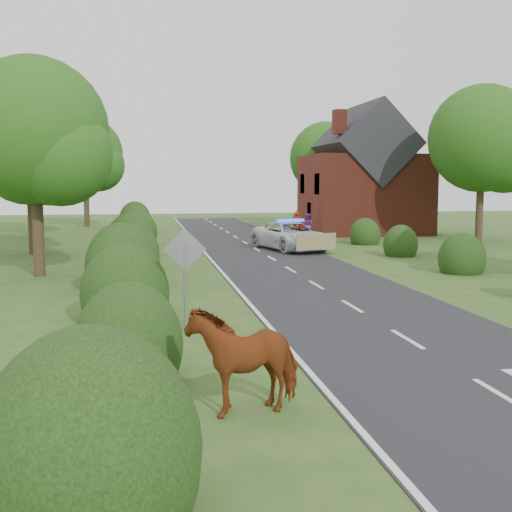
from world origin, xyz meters
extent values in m
plane|color=#2B551B|center=(0.00, 0.00, 0.00)|extent=(120.00, 120.00, 0.00)
cube|color=black|center=(0.00, 15.00, 0.01)|extent=(6.00, 70.00, 0.02)
cube|color=white|center=(0.00, -4.00, 0.03)|extent=(0.12, 1.80, 0.01)
cube|color=white|center=(0.00, 0.00, 0.03)|extent=(0.12, 1.80, 0.01)
cube|color=white|center=(0.00, 4.00, 0.03)|extent=(0.12, 1.80, 0.01)
cube|color=white|center=(0.00, 8.00, 0.03)|extent=(0.12, 1.80, 0.01)
cube|color=white|center=(0.00, 12.00, 0.03)|extent=(0.12, 1.80, 0.01)
cube|color=white|center=(0.00, 16.00, 0.03)|extent=(0.12, 1.80, 0.01)
cube|color=white|center=(0.00, 20.00, 0.03)|extent=(0.12, 1.80, 0.01)
cube|color=white|center=(0.00, 24.00, 0.03)|extent=(0.12, 1.80, 0.01)
cube|color=white|center=(0.00, 28.00, 0.03)|extent=(0.12, 1.80, 0.01)
cube|color=white|center=(0.00, 32.00, 0.03)|extent=(0.12, 1.80, 0.01)
cube|color=white|center=(0.00, 36.00, 0.03)|extent=(0.12, 1.80, 0.01)
cube|color=white|center=(0.00, 40.00, 0.03)|extent=(0.12, 1.80, 0.01)
cube|color=white|center=(0.00, 44.00, 0.03)|extent=(0.12, 1.80, 0.01)
cube|color=white|center=(0.00, 48.00, 0.03)|extent=(0.12, 1.80, 0.01)
cube|color=white|center=(-2.90, 15.00, 0.03)|extent=(0.12, 70.00, 0.01)
ellipsoid|color=black|center=(-6.60, -7.00, 0.77)|extent=(2.40, 2.52, 2.80)
ellipsoid|color=black|center=(-6.30, -2.00, 0.66)|extent=(2.00, 2.10, 2.40)
ellipsoid|color=black|center=(-6.50, 3.00, 0.74)|extent=(2.30, 2.41, 2.70)
ellipsoid|color=black|center=(-6.70, 8.00, 0.83)|extent=(2.50, 2.62, 3.00)
ellipsoid|color=black|center=(-6.40, 13.00, 0.69)|extent=(2.10, 2.20, 2.50)
ellipsoid|color=black|center=(-6.60, 18.00, 0.77)|extent=(2.40, 2.52, 2.80)
ellipsoid|color=black|center=(-6.30, 24.00, 0.72)|extent=(2.20, 2.31, 2.60)
ellipsoid|color=black|center=(-6.50, 30.00, 0.74)|extent=(2.30, 2.41, 2.70)
ellipsoid|color=black|center=(-6.60, 36.00, 0.77)|extent=(2.40, 2.52, 2.80)
ellipsoid|color=black|center=(6.60, 10.00, 0.58)|extent=(1.90, 2.00, 2.10)
ellipsoid|color=black|center=(6.50, 16.00, 0.55)|extent=(1.70, 1.78, 2.00)
ellipsoid|color=black|center=(6.80, 22.00, 0.55)|extent=(1.80, 1.89, 2.00)
ellipsoid|color=black|center=(6.60, 36.00, 0.55)|extent=(1.70, 1.78, 2.00)
cylinder|color=#332316|center=(-10.00, 12.00, 1.98)|extent=(0.44, 0.44, 3.96)
sphere|color=#244E13|center=(-10.00, 12.00, 5.58)|extent=(5.60, 5.60, 5.60)
sphere|color=#2E6A1D|center=(-9.02, 11.44, 4.68)|extent=(3.92, 3.92, 3.92)
cylinder|color=#332316|center=(-11.50, 20.00, 1.87)|extent=(0.44, 0.44, 3.74)
sphere|color=#244E13|center=(-11.50, 20.00, 5.27)|extent=(5.60, 5.60, 5.60)
sphere|color=#2E6A1D|center=(-10.52, 19.44, 4.42)|extent=(3.92, 3.92, 3.92)
cylinder|color=#332316|center=(-13.00, 30.00, 2.42)|extent=(0.44, 0.44, 4.84)
sphere|color=#244E13|center=(-13.00, 30.00, 6.82)|extent=(6.80, 6.80, 6.80)
sphere|color=#2E6A1D|center=(-11.81, 29.32, 5.72)|extent=(4.76, 4.76, 4.76)
cylinder|color=#332316|center=(-10.50, 40.00, 2.09)|extent=(0.44, 0.44, 4.18)
sphere|color=#244E13|center=(-10.50, 40.00, 5.89)|extent=(6.00, 6.00, 6.00)
sphere|color=#2E6A1D|center=(-9.45, 39.40, 4.94)|extent=(4.20, 4.20, 4.20)
cylinder|color=#332316|center=(14.00, 22.00, 2.20)|extent=(0.44, 0.44, 4.40)
sphere|color=#244E13|center=(14.00, 22.00, 6.20)|extent=(6.40, 6.40, 6.40)
sphere|color=#2E6A1D|center=(15.12, 21.36, 5.20)|extent=(4.48, 4.48, 4.48)
cylinder|color=#332316|center=(9.00, 38.00, 1.98)|extent=(0.44, 0.44, 3.96)
sphere|color=#244E13|center=(9.00, 38.00, 5.58)|extent=(6.00, 6.00, 6.00)
sphere|color=#2E6A1D|center=(10.05, 37.40, 4.68)|extent=(4.20, 4.20, 4.20)
cylinder|color=gray|center=(-5.00, 2.00, 1.10)|extent=(0.08, 0.08, 2.20)
cube|color=gray|center=(-5.00, 2.00, 2.00)|extent=(1.06, 0.04, 1.06)
cube|color=maroon|center=(9.50, 30.00, 2.75)|extent=(8.00, 7.00, 5.50)
cube|color=black|center=(9.50, 30.00, 6.20)|extent=(5.94, 7.40, 5.94)
cube|color=maroon|center=(7.00, 28.00, 7.60)|extent=(0.80, 0.80, 1.60)
imported|color=#73350E|center=(-4.44, -3.76, 0.71)|extent=(2.23, 1.57, 1.43)
imported|color=silver|center=(1.77, 19.65, 0.76)|extent=(3.80, 5.90, 1.51)
cube|color=yellow|center=(2.46, 16.98, 0.68)|extent=(2.20, 0.63, 0.83)
cube|color=blue|center=(1.77, 19.65, 1.59)|extent=(1.53, 0.65, 0.14)
imported|color=#A81A10|center=(4.05, 27.60, 0.84)|extent=(0.69, 0.54, 1.69)
imported|color=#68286C|center=(4.58, 26.84, 0.80)|extent=(0.98, 0.95, 1.59)
camera|label=1|loc=(-6.00, -13.74, 3.67)|focal=45.00mm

